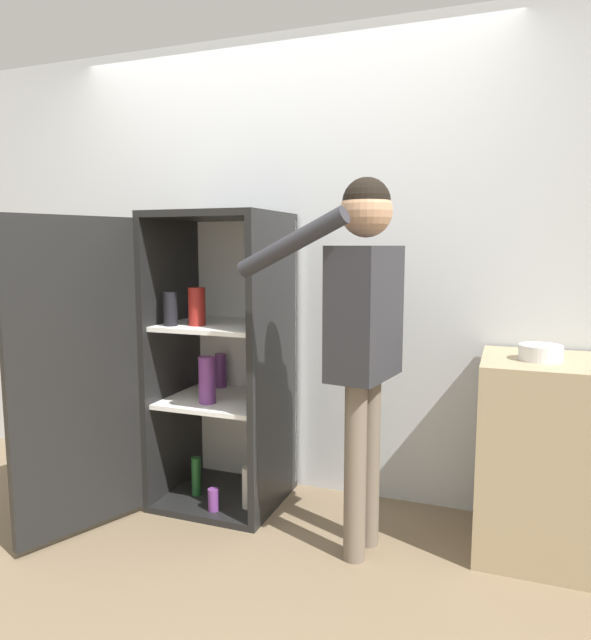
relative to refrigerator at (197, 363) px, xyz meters
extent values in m
plane|color=#7A664C|center=(0.31, -0.54, -0.78)|extent=(12.00, 12.00, 0.00)
cube|color=silver|center=(0.31, 0.44, 0.49)|extent=(7.00, 0.06, 2.55)
cube|color=black|center=(0.11, 0.09, -0.76)|extent=(0.64, 0.60, 0.04)
cube|color=black|center=(0.11, 0.09, 0.77)|extent=(0.64, 0.60, 0.04)
cube|color=white|center=(0.11, 0.37, 0.01)|extent=(0.64, 0.03, 1.50)
cube|color=black|center=(-0.20, 0.09, 0.01)|extent=(0.03, 0.60, 1.50)
cube|color=black|center=(0.41, 0.09, 0.01)|extent=(0.04, 0.60, 1.50)
cube|color=white|center=(0.11, 0.09, -0.21)|extent=(0.57, 0.53, 0.02)
cube|color=white|center=(0.11, 0.09, 0.19)|extent=(0.57, 0.53, 0.02)
cube|color=black|center=(-0.36, -0.51, 0.01)|extent=(0.28, 0.61, 1.50)
cylinder|color=maroon|center=(0.03, -0.03, 0.31)|extent=(0.09, 0.09, 0.20)
cylinder|color=#1E5123|center=(-0.02, 0.01, -0.64)|extent=(0.05, 0.05, 0.21)
cylinder|color=#723884|center=(-0.01, 0.29, -0.10)|extent=(0.06, 0.06, 0.20)
cylinder|color=#9E4C19|center=(0.34, 0.22, -0.68)|extent=(0.06, 0.06, 0.13)
cylinder|color=#723884|center=(0.08, -0.04, -0.08)|extent=(0.09, 0.09, 0.25)
cylinder|color=teal|center=(0.29, 0.27, 0.30)|extent=(0.07, 0.07, 0.18)
cylinder|color=beige|center=(0.31, -0.03, -0.64)|extent=(0.06, 0.06, 0.22)
cylinder|color=#723884|center=(0.16, -0.13, -0.69)|extent=(0.06, 0.06, 0.12)
cylinder|color=black|center=(-0.10, -0.09, 0.29)|extent=(0.07, 0.07, 0.18)
cylinder|color=#726656|center=(0.94, -0.26, -0.37)|extent=(0.10, 0.10, 0.82)
cylinder|color=#726656|center=(0.97, -0.11, -0.37)|extent=(0.10, 0.10, 0.82)
cube|color=#2D2D33|center=(0.95, -0.18, 0.33)|extent=(0.28, 0.42, 0.58)
sphere|color=tan|center=(0.95, -0.18, 0.76)|extent=(0.23, 0.23, 0.23)
sphere|color=black|center=(0.95, -0.18, 0.80)|extent=(0.21, 0.21, 0.21)
cylinder|color=#2D2D33|center=(0.68, -0.35, 0.63)|extent=(0.53, 0.17, 0.30)
cylinder|color=#2D2D33|center=(0.99, 0.03, 0.30)|extent=(0.08, 0.08, 0.55)
cube|color=tan|center=(1.76, 0.11, -0.33)|extent=(0.63, 0.56, 0.90)
cylinder|color=white|center=(1.68, 0.08, 0.15)|extent=(0.18, 0.18, 0.07)
camera|label=1|loc=(1.54, -2.60, 0.62)|focal=32.00mm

